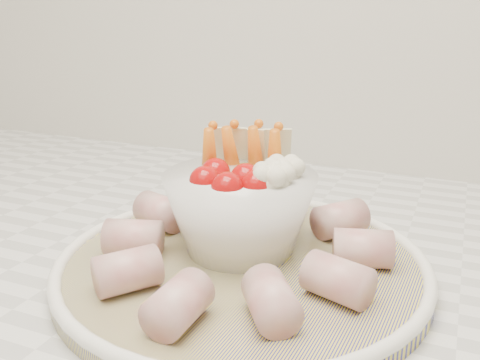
% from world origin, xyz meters
% --- Properties ---
extents(serving_platter, '(0.36, 0.36, 0.02)m').
position_xyz_m(serving_platter, '(0.09, 1.37, 0.93)').
color(serving_platter, navy).
rests_on(serving_platter, kitchen_counter).
extents(veggie_bowl, '(0.14, 0.14, 0.12)m').
position_xyz_m(veggie_bowl, '(0.08, 1.39, 0.98)').
color(veggie_bowl, white).
rests_on(veggie_bowl, serving_platter).
extents(cured_meat_rolls, '(0.27, 0.27, 0.03)m').
position_xyz_m(cured_meat_rolls, '(0.09, 1.37, 0.95)').
color(cured_meat_rolls, '#B85455').
rests_on(cured_meat_rolls, serving_platter).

